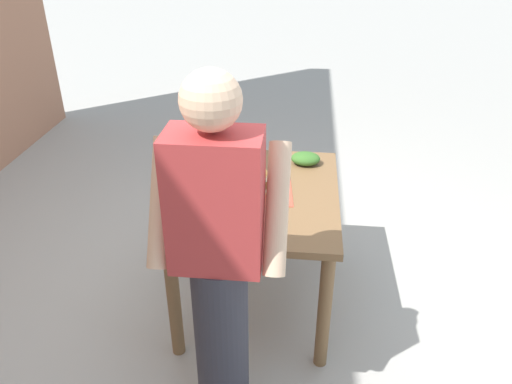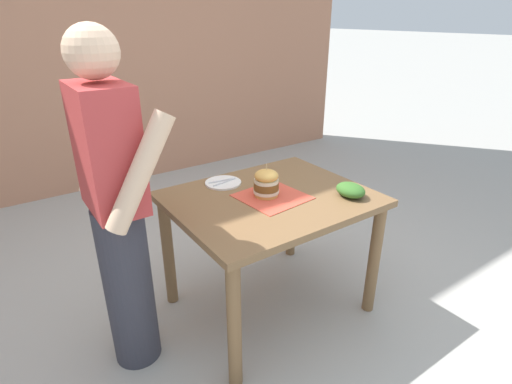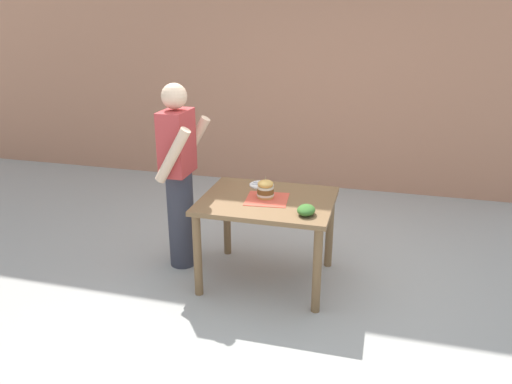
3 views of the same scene
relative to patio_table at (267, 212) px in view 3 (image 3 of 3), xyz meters
The scene contains 8 objects.
ground_plane 0.65m from the patio_table, ahead, with size 80.00×80.00×0.00m, color #ADAAA3.
patio_table is the anchor object (origin of this frame).
serving_paper 0.12m from the patio_table, behind, with size 0.35×0.35×0.00m, color #D64C38.
sandwich 0.20m from the patio_table, 58.77° to the left, with size 0.15×0.15×0.19m.
pickle_spear 0.16m from the patio_table, 31.48° to the left, with size 0.02×0.02×0.10m, color #8EA83D.
side_plate_with_forks 0.36m from the patio_table, 22.75° to the left, with size 0.22×0.22×0.02m.
side_salad 0.48m from the patio_table, 124.85° to the right, with size 0.18×0.14×0.08m, color #386B28.
diner_across_table 0.87m from the patio_table, 84.67° to the left, with size 0.55×0.35×1.69m.
Camera 3 is at (-3.80, -0.92, 2.27)m, focal length 35.00 mm.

